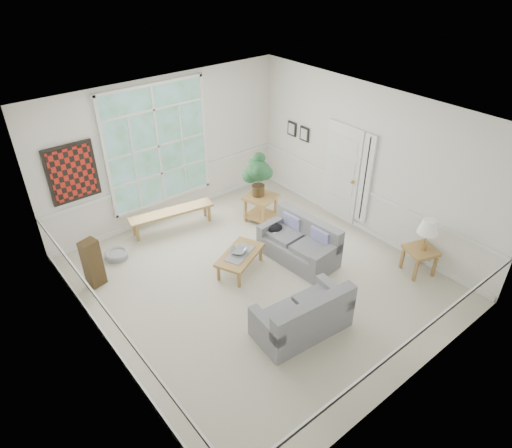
{
  "coord_description": "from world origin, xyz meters",
  "views": [
    {
      "loc": [
        -4.04,
        -4.91,
        5.3
      ],
      "look_at": [
        0.1,
        0.2,
        1.05
      ],
      "focal_mm": 32.0,
      "sensor_mm": 36.0,
      "label": 1
    }
  ],
  "objects_px": {
    "coffee_table": "(240,262)",
    "loveseat_right": "(299,241)",
    "end_table": "(261,208)",
    "side_table": "(419,260)",
    "loveseat_front": "(302,311)"
  },
  "relations": [
    {
      "from": "loveseat_right",
      "to": "coffee_table",
      "type": "relative_size",
      "value": 1.5
    },
    {
      "from": "loveseat_front",
      "to": "end_table",
      "type": "distance_m",
      "value": 3.3
    },
    {
      "from": "loveseat_front",
      "to": "coffee_table",
      "type": "relative_size",
      "value": 1.5
    },
    {
      "from": "coffee_table",
      "to": "loveseat_right",
      "type": "bearing_deg",
      "value": -46.07
    },
    {
      "from": "loveseat_right",
      "to": "loveseat_front",
      "type": "distance_m",
      "value": 1.85
    },
    {
      "from": "end_table",
      "to": "side_table",
      "type": "xyz_separation_m",
      "value": [
        1.09,
        -3.19,
        -0.04
      ]
    },
    {
      "from": "side_table",
      "to": "loveseat_front",
      "type": "bearing_deg",
      "value": 173.74
    },
    {
      "from": "loveseat_right",
      "to": "end_table",
      "type": "height_order",
      "value": "loveseat_right"
    },
    {
      "from": "loveseat_right",
      "to": "coffee_table",
      "type": "xyz_separation_m",
      "value": [
        -1.06,
        0.42,
        -0.22
      ]
    },
    {
      "from": "loveseat_right",
      "to": "side_table",
      "type": "xyz_separation_m",
      "value": [
        1.42,
        -1.67,
        -0.15
      ]
    },
    {
      "from": "loveseat_front",
      "to": "end_table",
      "type": "height_order",
      "value": "loveseat_front"
    },
    {
      "from": "loveseat_right",
      "to": "end_table",
      "type": "relative_size",
      "value": 2.52
    },
    {
      "from": "side_table",
      "to": "loveseat_right",
      "type": "bearing_deg",
      "value": 130.48
    },
    {
      "from": "end_table",
      "to": "side_table",
      "type": "relative_size",
      "value": 1.15
    },
    {
      "from": "coffee_table",
      "to": "loveseat_front",
      "type": "bearing_deg",
      "value": -120.18
    }
  ]
}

